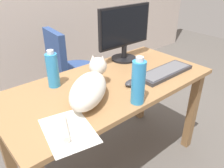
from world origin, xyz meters
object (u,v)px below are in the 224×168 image
object	(u,v)px
computer_mouse	(132,83)
water_bottle	(138,82)
office_chair	(72,80)
spray_bottle	(53,70)
monitor	(125,31)
cat	(89,87)
keyboard	(165,72)

from	to	relation	value
computer_mouse	water_bottle	distance (m)	0.23
office_chair	spray_bottle	bearing A→B (deg)	-127.77
monitor	computer_mouse	size ratio (longest dim) A/B	4.37
spray_bottle	computer_mouse	bearing A→B (deg)	-39.44
cat	spray_bottle	xyz separation A→B (m)	(-0.07, 0.28, 0.03)
cat	computer_mouse	bearing A→B (deg)	-6.05
computer_mouse	water_bottle	world-z (taller)	water_bottle
office_chair	computer_mouse	world-z (taller)	office_chair
office_chair	computer_mouse	size ratio (longest dim) A/B	8.14
water_bottle	spray_bottle	bearing A→B (deg)	118.66
cat	spray_bottle	size ratio (longest dim) A/B	2.13
keyboard	cat	size ratio (longest dim) A/B	0.88
water_bottle	monitor	bearing A→B (deg)	53.21
keyboard	water_bottle	world-z (taller)	water_bottle
office_chair	computer_mouse	xyz separation A→B (m)	(-0.09, -0.91, 0.37)
water_bottle	spray_bottle	size ratio (longest dim) A/B	1.13
cat	office_chair	bearing A→B (deg)	65.90
water_bottle	keyboard	bearing A→B (deg)	17.20
office_chair	computer_mouse	bearing A→B (deg)	-95.60
water_bottle	spray_bottle	xyz separation A→B (m)	(-0.26, 0.47, -0.02)
office_chair	monitor	xyz separation A→B (m)	(0.17, -0.56, 0.57)
keyboard	computer_mouse	distance (m)	0.29
keyboard	cat	distance (m)	0.60
cat	computer_mouse	xyz separation A→B (m)	(0.30, -0.03, -0.06)
water_bottle	spray_bottle	distance (m)	0.53
office_chair	water_bottle	distance (m)	1.19
monitor	water_bottle	size ratio (longest dim) A/B	1.79
office_chair	monitor	distance (m)	0.82
spray_bottle	office_chair	bearing A→B (deg)	52.23
computer_mouse	keyboard	bearing A→B (deg)	-6.03
spray_bottle	keyboard	bearing A→B (deg)	-27.02
monitor	computer_mouse	xyz separation A→B (m)	(-0.26, -0.35, -0.21)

